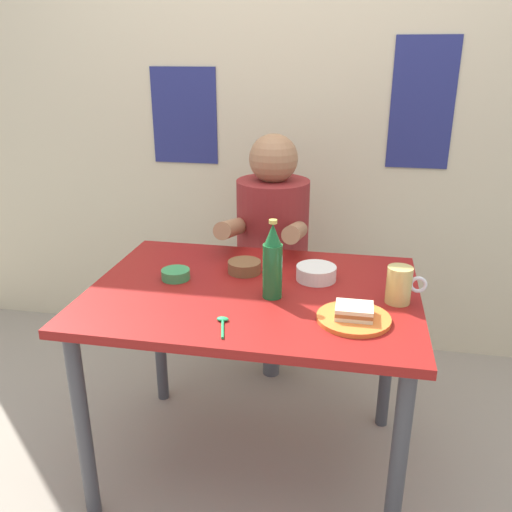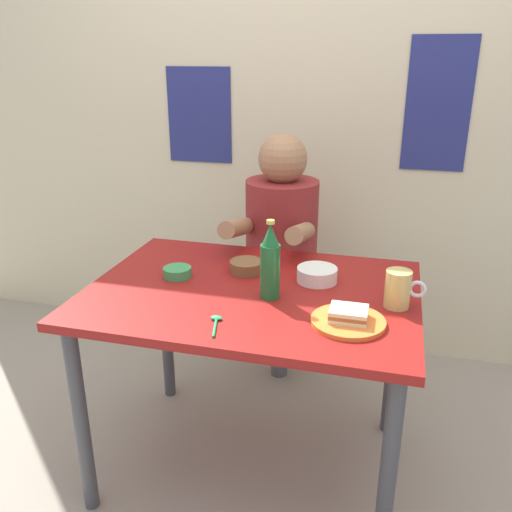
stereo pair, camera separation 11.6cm
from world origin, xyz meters
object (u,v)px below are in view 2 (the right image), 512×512
at_px(stool, 280,310).
at_px(plate_orange, 348,321).
at_px(person_seated, 281,227).
at_px(dining_table, 252,314).
at_px(beer_bottle, 270,263).
at_px(beer_mug, 399,289).
at_px(sandwich, 349,314).
at_px(rice_bowl_white, 317,274).

distance_m(stool, plate_orange, 0.97).
xyz_separation_m(person_seated, plate_orange, (0.37, -0.79, -0.02)).
bearing_deg(dining_table, beer_bottle, -33.48).
bearing_deg(beer_mug, beer_bottle, -174.96).
bearing_deg(person_seated, sandwich, -64.55).
relative_size(dining_table, beer_bottle, 4.20).
xyz_separation_m(plate_orange, sandwich, (-0.00, 0.00, 0.02)).
distance_m(person_seated, rice_bowl_white, 0.55).
distance_m(dining_table, sandwich, 0.40).
distance_m(dining_table, beer_bottle, 0.23).
bearing_deg(sandwich, dining_table, 153.69).
xyz_separation_m(sandwich, beer_mug, (0.14, 0.15, 0.03)).
bearing_deg(plate_orange, person_seated, 115.45).
bearing_deg(rice_bowl_white, beer_bottle, -127.38).
bearing_deg(plate_orange, rice_bowl_white, 115.47).
relative_size(plate_orange, sandwich, 2.00).
relative_size(sandwich, beer_bottle, 0.42).
bearing_deg(stool, sandwich, -64.87).
bearing_deg(stool, dining_table, -86.68).
relative_size(sandwich, beer_mug, 0.87).
xyz_separation_m(stool, rice_bowl_white, (0.24, -0.51, 0.42)).
distance_m(dining_table, rice_bowl_white, 0.26).
relative_size(dining_table, beer_mug, 8.73).
height_order(stool, beer_mug, beer_mug).
relative_size(plate_orange, beer_mug, 1.75).
height_order(plate_orange, beer_mug, beer_mug).
height_order(person_seated, beer_mug, person_seated).
relative_size(sandwich, rice_bowl_white, 0.79).
xyz_separation_m(plate_orange, rice_bowl_white, (-0.14, 0.29, 0.02)).
bearing_deg(beer_bottle, stool, 99.15).
bearing_deg(dining_table, stool, 93.32).
height_order(stool, plate_orange, plate_orange).
bearing_deg(rice_bowl_white, dining_table, -149.24).
bearing_deg(plate_orange, dining_table, 153.69).
bearing_deg(rice_bowl_white, stool, 114.95).
bearing_deg(beer_bottle, person_seated, 99.31).
xyz_separation_m(dining_table, beer_mug, (0.47, -0.01, 0.15)).
height_order(stool, person_seated, person_seated).
relative_size(plate_orange, rice_bowl_white, 1.57).
distance_m(dining_table, person_seated, 0.63).
distance_m(stool, person_seated, 0.42).
height_order(stool, sandwich, sandwich).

